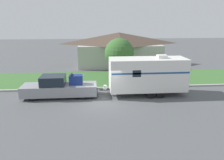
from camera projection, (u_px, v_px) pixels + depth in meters
The scene contains 8 objects.
ground_plane at pixel (106, 103), 17.53m from camera, with size 120.00×120.00×0.00m, color #515456.
curb_strip at pixel (104, 88), 21.11m from camera, with size 80.00×0.30×0.14m.
lawn_strip at pixel (102, 79), 24.63m from camera, with size 80.00×7.00×0.03m.
house_across_street at pixel (119, 48), 31.85m from camera, with size 12.43×7.45×4.66m.
pickup_truck at pixel (59, 87), 18.69m from camera, with size 6.42×1.95×2.02m.
travel_trailer at pixel (148, 74), 19.06m from camera, with size 7.55×2.37×3.54m.
mailbox at pixel (81, 77), 21.24m from camera, with size 0.48×0.20×1.33m.
tree_in_yard at pixel (119, 53), 23.28m from camera, with size 3.13×3.13×4.59m.
Camera 1 is at (-0.98, -16.37, 6.48)m, focal length 35.00 mm.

